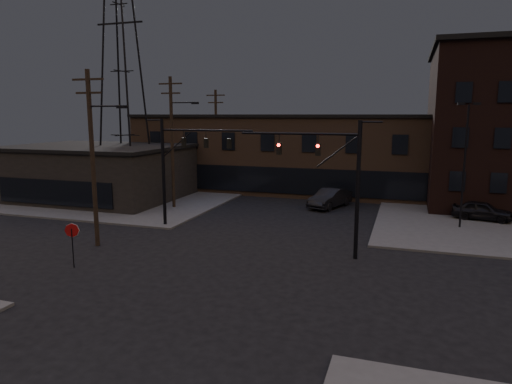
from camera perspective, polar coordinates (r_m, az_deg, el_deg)
ground at (r=24.87m, az=-4.19°, el=-9.87°), size 140.00×140.00×0.00m
sidewalk_nw at (r=54.18m, az=-16.87°, el=0.52°), size 30.00×30.00×0.15m
building_row at (r=50.62m, az=8.03°, el=4.71°), size 40.00×12.00×8.00m
building_left at (r=47.89m, az=-19.18°, el=2.18°), size 16.00×12.00×5.00m
traffic_signal_near at (r=26.59m, az=10.22°, el=2.23°), size 7.12×0.24×8.00m
traffic_signal_far at (r=33.72m, az=-9.65°, el=3.93°), size 7.12×0.24×8.00m
stop_sign at (r=26.80m, az=-22.01°, el=-5.00°), size 0.72×0.33×2.48m
utility_pole_near at (r=30.10m, az=-19.69°, el=4.46°), size 3.70×0.28×11.00m
utility_pole_mid at (r=40.66m, az=-10.37°, el=6.45°), size 3.70×0.28×11.50m
utility_pole_far at (r=51.93m, az=-5.01°, el=6.86°), size 2.20×0.28×11.00m
transmission_tower at (r=48.16m, az=-16.42°, el=14.29°), size 7.00×7.00×25.00m
lot_light_a at (r=35.94m, az=24.68°, el=4.33°), size 1.50×0.28×9.14m
parked_car_lot_a at (r=39.83m, az=26.43°, el=-2.07°), size 4.64×2.64×1.49m
car_crossing at (r=41.63m, az=9.23°, el=-0.75°), size 3.51×5.53×1.72m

